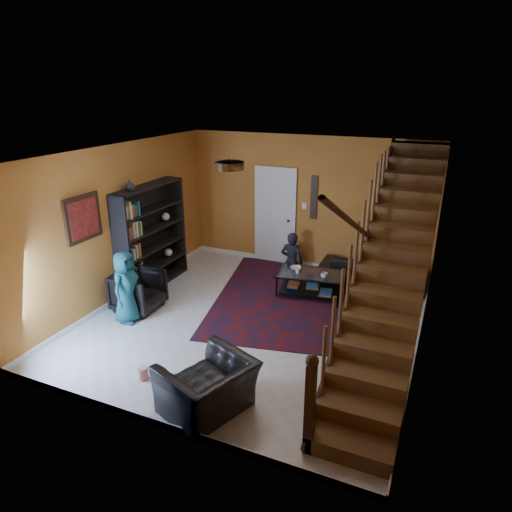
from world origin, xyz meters
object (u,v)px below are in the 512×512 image
(armchair_right, at_px, (207,387))
(sofa, at_px, (371,272))
(bookshelf, at_px, (152,239))
(armchair_left, at_px, (138,291))
(coffee_table, at_px, (312,283))

(armchair_right, bearing_deg, sofa, -172.86)
(bookshelf, xyz_separation_m, armchair_left, (0.35, -0.97, -0.61))
(armchair_left, bearing_deg, bookshelf, 19.27)
(armchair_left, xyz_separation_m, armchair_right, (2.43, -1.88, -0.02))
(armchair_left, relative_size, coffee_table, 0.58)
(bookshelf, distance_m, armchair_right, 4.04)
(sofa, bearing_deg, armchair_left, 35.95)
(coffee_table, bearing_deg, armchair_right, -93.17)
(bookshelf, xyz_separation_m, armchair_right, (2.79, -2.85, -0.63))
(armchair_right, xyz_separation_m, coffee_table, (0.20, 3.61, -0.06))
(bookshelf, bearing_deg, armchair_left, -69.99)
(bookshelf, xyz_separation_m, coffee_table, (2.99, 0.76, -0.70))
(armchair_left, bearing_deg, armchair_right, -128.38)
(sofa, height_order, armchair_left, armchair_left)
(sofa, distance_m, armchair_left, 4.45)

